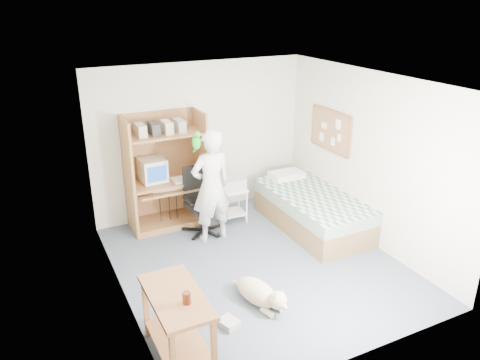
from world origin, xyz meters
The scene contains 20 objects.
floor centered at (0.00, 0.00, 0.00)m, with size 4.00×4.00×0.00m, color #475060.
wall_back centered at (0.00, 2.00, 1.25)m, with size 3.60×0.02×2.50m, color beige.
wall_right centered at (1.80, 0.00, 1.25)m, with size 0.02×4.00×2.50m, color beige.
wall_left centered at (-1.80, 0.00, 1.25)m, with size 0.02×4.00×2.50m, color beige.
ceiling centered at (0.00, 0.00, 2.50)m, with size 3.60×4.00×0.02m, color white.
computer_hutch centered at (-0.70, 1.74, 0.82)m, with size 1.20×0.63×1.80m.
bed centered at (1.30, 0.62, 0.29)m, with size 1.02×2.02×0.66m.
side_desk centered at (-1.55, -1.20, 0.49)m, with size 0.50×1.00×0.75m.
corkboard centered at (1.77, 0.90, 1.45)m, with size 0.04×0.94×0.66m.
office_chair centered at (-0.32, 1.25, 0.37)m, with size 0.58×0.58×1.03m.
person centered at (-0.27, 0.95, 0.85)m, with size 0.62×0.41×1.70m, color silver.
parrot centered at (-0.46, 0.96, 1.56)m, with size 0.13×0.22×0.34m.
dog centered at (-0.39, -0.79, 0.15)m, with size 0.45×0.92×0.35m.
printer_cart centered at (0.24, 1.36, 0.37)m, with size 0.48×0.39×0.56m.
printer centered at (0.24, 1.36, 0.65)m, with size 0.42×0.32×0.18m, color #AAAAA6.
crt_monitor centered at (-0.90, 1.75, 0.95)m, with size 0.39×0.42×0.35m.
keyboard centered at (-0.74, 1.58, 0.67)m, with size 0.45×0.16×0.03m, color beige.
pencil_cup centered at (-0.31, 1.65, 0.82)m, with size 0.08×0.08×0.12m, color gold.
drink_glass centered at (-1.50, -1.37, 0.81)m, with size 0.08×0.08×0.12m, color #3F170A.
floor_box_b centered at (-0.90, -1.00, 0.04)m, with size 0.18×0.22×0.08m, color #A5A4A0.
Camera 1 is at (-2.67, -4.87, 3.45)m, focal length 35.00 mm.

